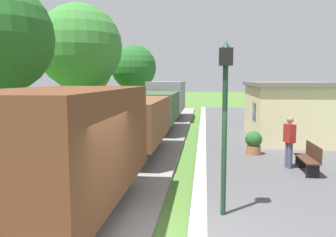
% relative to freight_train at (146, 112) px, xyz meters
% --- Properties ---
extents(rail_far, '(0.07, 60.00, 0.14)m').
position_rel_freight_train_xyz_m(rail_far, '(-0.72, -10.73, -1.36)').
color(rail_far, slate).
rests_on(rail_far, track_ballast).
extents(freight_train, '(2.50, 26.00, 2.72)m').
position_rel_freight_train_xyz_m(freight_train, '(0.00, 0.00, 0.00)').
color(freight_train, brown).
rests_on(freight_train, rail_near).
extents(station_hut, '(3.50, 5.80, 2.78)m').
position_rel_freight_train_xyz_m(station_hut, '(6.80, 0.53, 0.10)').
color(station_hut, beige).
rests_on(station_hut, platform_slab).
extents(bench_near_hut, '(0.42, 1.50, 0.91)m').
position_rel_freight_train_xyz_m(bench_near_hut, '(6.19, -5.76, -0.83)').
color(bench_near_hut, '#422819').
rests_on(bench_near_hut, platform_slab).
extents(bench_down_platform, '(0.42, 1.50, 0.91)m').
position_rel_freight_train_xyz_m(bench_down_platform, '(6.19, 5.85, -0.83)').
color(bench_down_platform, '#422819').
rests_on(bench_down_platform, platform_slab).
extents(person_waiting, '(0.35, 0.44, 1.71)m').
position_rel_freight_train_xyz_m(person_waiting, '(5.68, -5.22, -0.37)').
color(person_waiting, '#474C66').
rests_on(person_waiting, platform_slab).
extents(potted_planter, '(0.64, 0.64, 0.92)m').
position_rel_freight_train_xyz_m(potted_planter, '(4.82, -3.23, -0.83)').
color(potted_planter, '#9E6642').
rests_on(potted_planter, platform_slab).
extents(lamp_post_near, '(0.28, 0.28, 3.70)m').
position_rel_freight_train_xyz_m(lamp_post_near, '(3.33, -9.42, 1.25)').
color(lamp_post_near, '#193823').
rests_on(lamp_post_near, platform_slab).
extents(tree_trackside_far, '(4.63, 4.63, 7.24)m').
position_rel_freight_train_xyz_m(tree_trackside_far, '(-3.91, 1.68, 3.36)').
color(tree_trackside_far, '#4C3823').
rests_on(tree_trackside_far, ground).
extents(tree_field_left, '(4.71, 4.71, 6.48)m').
position_rel_freight_train_xyz_m(tree_field_left, '(-6.99, 10.60, 2.57)').
color(tree_field_left, '#4C3823').
rests_on(tree_field_left, ground).
extents(tree_field_distant, '(4.33, 4.33, 6.44)m').
position_rel_freight_train_xyz_m(tree_field_distant, '(-3.92, 16.12, 2.71)').
color(tree_field_distant, '#4C3823').
rests_on(tree_field_distant, ground).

